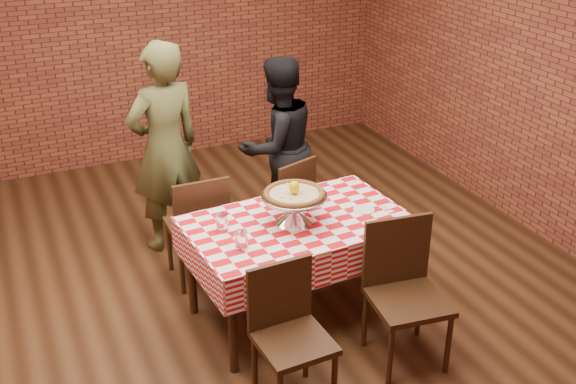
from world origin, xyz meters
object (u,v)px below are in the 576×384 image
Objects in this scene: chair_far_left at (197,226)px; diner_olive at (165,148)px; chair_near_left at (294,343)px; condiment_caddy at (280,196)px; table at (297,269)px; chair_far_right at (283,205)px; water_glass_right at (222,223)px; chair_near_right at (408,298)px; water_glass_left at (241,240)px; pizza_stand at (294,209)px; diner_black at (278,146)px; pizza at (294,194)px.

diner_olive is at bearing -84.33° from chair_far_left.
chair_far_left reaches higher than chair_near_left.
chair_near_left is 2.22m from diner_olive.
table is at bearing -75.69° from condiment_caddy.
chair_near_left is 1.80m from chair_far_right.
condiment_caddy is at bearing 45.71° from chair_far_right.
chair_far_left is at bearing 88.17° from water_glass_right.
chair_near_right is 1.10× the size of chair_far_right.
water_glass_left is at bearing -81.75° from water_glass_right.
pizza_stand reaches higher than table.
diner_black is at bearing -126.64° from chair_far_right.
pizza is at bearing 57.89° from diner_black.
pizza_stand is at bearing -8.96° from water_glass_right.
chair_near_left is (-0.40, -1.10, -0.38)m from condiment_caddy.
water_glass_left is 1.69m from diner_black.
pizza reaches higher than chair_near_left.
condiment_caddy is (-0.01, 0.28, 0.45)m from table.
pizza is at bearing -81.50° from condiment_caddy.
table is at bearing 97.59° from diner_olive.
pizza_stand is 1.33m from diner_black.
diner_black reaches higher than table.
chair_far_right is 0.49× the size of diner_olive.
diner_black is at bearing 80.21° from condiment_caddy.
chair_far_right is (0.78, 0.78, -0.39)m from water_glass_right.
chair_near_right is at bearing -40.76° from water_glass_right.
chair_near_right is at bearing -54.09° from condiment_caddy.
diner_olive is at bearing 91.32° from water_glass_right.
table is 0.89m from chair_far_right.
water_glass_left is 0.07× the size of diner_olive.
chair_far_right is (0.30, 0.86, -0.43)m from pizza_stand.
chair_near_left is at bearing 79.40° from diner_olive.
pizza_stand is 3.59× the size of condiment_caddy.
pizza is 0.46× the size of chair_near_left.
diner_olive is at bearing -19.50° from diner_black.
pizza_stand is 0.29m from condiment_caddy.
chair_far_right is (0.27, 0.57, -0.39)m from condiment_caddy.
table is 0.86m from chair_near_right.
pizza is 3.33× the size of water_glass_right.
chair_far_right is (0.74, 1.04, -0.39)m from water_glass_left.
pizza is (0.00, 0.00, 0.11)m from pizza_stand.
water_glass_left is at bearing 35.84° from chair_far_right.
water_glass_left is 0.98× the size of condiment_caddy.
pizza is at bearing 0.00° from pizza_stand.
diner_black is (0.43, 1.26, -0.19)m from pizza.
condiment_caddy is 1.16m from chair_near_right.
table is 11.93× the size of water_glass_right.
water_glass_right is at bearing 172.35° from table.
chair_near_right is (0.94, -0.81, -0.35)m from water_glass_right.
diner_olive is (-0.03, 1.28, 0.05)m from water_glass_right.
chair_far_left is (-0.46, 0.76, -0.41)m from pizza_stand.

